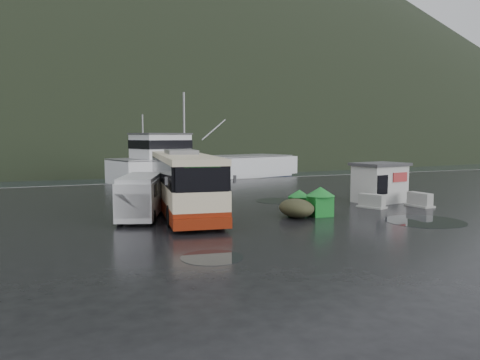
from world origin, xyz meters
name	(u,v)px	position (x,y,z in m)	size (l,w,h in m)	color
ground	(269,212)	(0.00, 0.00, 0.00)	(160.00, 160.00, 0.00)	black
harbor_water	(86,153)	(0.00, 110.00, 0.00)	(300.00, 180.00, 0.02)	black
quay_edge	(176,181)	(0.00, 20.00, 0.00)	(160.00, 0.60, 1.50)	#999993
headland	(81,144)	(10.00, 250.00, 0.00)	(780.00, 540.00, 570.00)	black
coach_bus	(184,212)	(-4.58, 1.81, 0.00)	(3.16, 12.72, 3.60)	beige
white_van	(141,218)	(-7.22, 0.88, 0.00)	(1.92, 5.55, 2.32)	silver
waste_bin_left	(320,216)	(1.95, -2.36, 0.00)	(1.15, 1.15, 1.61)	#157825
waste_bin_right	(299,212)	(1.57, -0.74, 0.00)	(0.93, 0.93, 1.29)	#157825
dome_tent	(296,217)	(0.56, -2.17, 0.00)	(1.80, 2.51, 0.99)	#34351F
ticket_kiosk	(379,202)	(8.51, 0.63, 0.00)	(3.36, 2.54, 2.62)	#BBBBB6
jersey_barrier_a	(419,206)	(9.57, -1.90, 0.00)	(0.87, 1.74, 0.87)	#999993
jersey_barrier_b	(372,208)	(6.48, -1.13, 0.00)	(0.84, 1.69, 0.84)	#999993
fishing_trawler	(207,174)	(6.02, 27.94, 0.00)	(26.84, 5.88, 10.73)	silver
puddles	(343,217)	(2.86, -3.17, 0.01)	(15.71, 14.91, 0.01)	black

